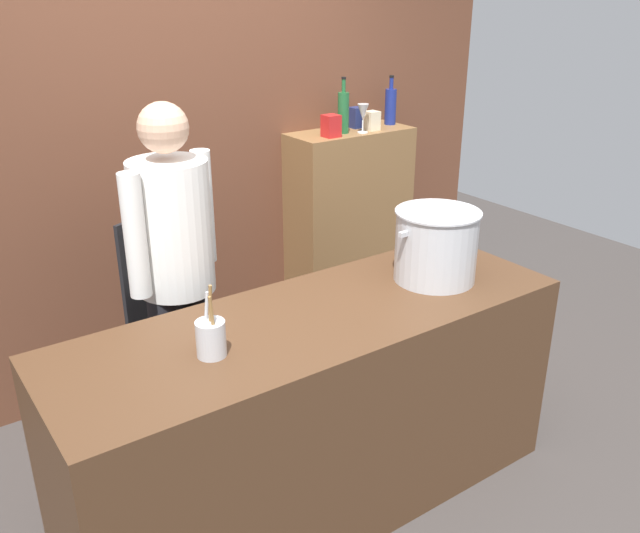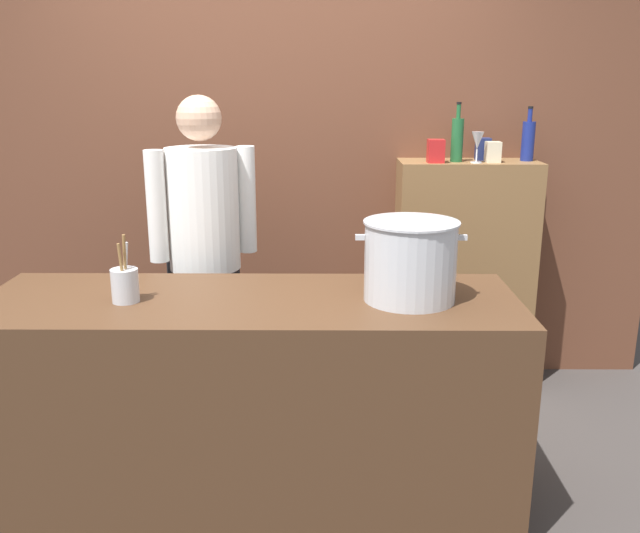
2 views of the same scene
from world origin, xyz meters
TOP-DOWN VIEW (x-y plane):
  - ground_plane at (0.00, 0.00)m, footprint 8.00×8.00m
  - brick_back_panel at (0.00, 1.40)m, footprint 4.40×0.10m
  - prep_counter at (0.00, 0.00)m, footprint 2.10×0.70m
  - bar_cabinet at (1.08, 1.19)m, footprint 0.76×0.32m
  - chef at (-0.29, 0.67)m, footprint 0.49×0.41m
  - stockpot_large at (0.62, -0.01)m, footprint 0.42×0.37m
  - utensil_crock at (-0.47, -0.05)m, footprint 0.10×0.10m
  - wine_bottle_green at (1.00, 1.16)m, footprint 0.06×0.06m
  - wine_bottle_cobalt at (1.39, 1.20)m, footprint 0.07×0.07m
  - wine_glass_wide at (1.10, 1.10)m, footprint 0.07×0.07m
  - spice_tin_navy at (1.16, 1.24)m, footprint 0.08×0.08m
  - spice_tin_red at (0.88, 1.11)m, footprint 0.09×0.09m
  - spice_tin_cream at (1.19, 1.13)m, footprint 0.08×0.08m

SIDE VIEW (x-z plane):
  - ground_plane at x=0.00m, z-range 0.00..0.00m
  - prep_counter at x=0.00m, z-range 0.00..0.90m
  - bar_cabinet at x=1.08m, z-range 0.00..1.30m
  - chef at x=-0.29m, z-range 0.13..1.79m
  - utensil_crock at x=-0.47m, z-range 0.84..1.10m
  - stockpot_large at x=0.62m, z-range 0.90..1.21m
  - spice_tin_cream at x=1.19m, z-range 1.30..1.41m
  - spice_tin_navy at x=1.16m, z-range 1.30..1.42m
  - spice_tin_red at x=0.88m, z-range 1.30..1.42m
  - wine_glass_wide at x=1.10m, z-range 1.33..1.49m
  - wine_bottle_cobalt at x=1.39m, z-range 1.27..1.56m
  - wine_bottle_green at x=1.00m, z-range 1.26..1.58m
  - brick_back_panel at x=0.00m, z-range 0.00..3.00m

